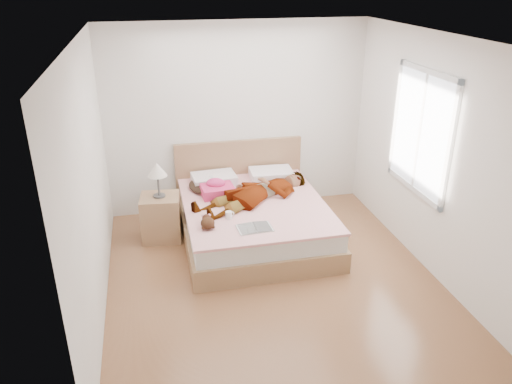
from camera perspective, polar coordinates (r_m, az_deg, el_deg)
ground at (r=5.68m, az=1.91°, el=-9.91°), size 4.00×4.00×0.00m
woman at (r=6.32m, az=0.01°, el=0.34°), size 1.83×1.38×0.24m
hair at (r=6.67m, az=-5.63°, el=0.83°), size 0.50×0.61×0.09m
phone at (r=6.59m, az=-5.01°, el=1.66°), size 0.07×0.09×0.05m
room_shell at (r=5.94m, az=18.30°, el=6.49°), size 4.00×4.00×4.00m
bed at (r=6.41m, az=-0.36°, el=-2.81°), size 1.80×2.08×1.00m
towel at (r=6.42m, az=-4.46°, el=0.35°), size 0.43×0.36×0.21m
magazine at (r=5.61m, az=-0.15°, el=-4.13°), size 0.40×0.28×0.02m
coffee_mug at (r=5.83m, az=-3.10°, el=-2.64°), size 0.12×0.10×0.09m
plush_toy at (r=5.63m, az=-5.57°, el=-3.46°), size 0.16×0.24×0.13m
nightstand at (r=6.43m, az=-10.82°, el=-2.49°), size 0.53×0.48×1.04m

